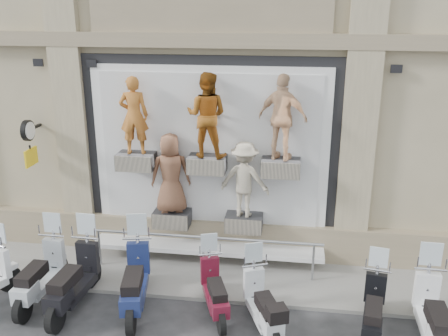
{
  "coord_description": "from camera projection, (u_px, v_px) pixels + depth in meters",
  "views": [
    {
      "loc": [
        1.79,
        -7.29,
        5.57
      ],
      "look_at": [
        0.46,
        1.9,
        2.49
      ],
      "focal_mm": 40.0,
      "sensor_mm": 36.0,
      "label": 1
    }
  ],
  "objects": [
    {
      "name": "ground",
      "position": [
        183.0,
        333.0,
        8.84
      ],
      "size": [
        90.0,
        90.0,
        0.0
      ],
      "primitive_type": "plane",
      "color": "#2A2A2C",
      "rests_on": "ground"
    },
    {
      "name": "sidewalk",
      "position": [
        204.0,
        271.0,
        10.8
      ],
      "size": [
        16.0,
        2.2,
        0.08
      ],
      "primitive_type": "cube",
      "color": "gray",
      "rests_on": "ground"
    },
    {
      "name": "shop_vitrine",
      "position": [
        212.0,
        158.0,
        10.64
      ],
      "size": [
        5.6,
        0.83,
        4.3
      ],
      "color": "black",
      "rests_on": "ground"
    },
    {
      "name": "guard_rail",
      "position": [
        203.0,
        256.0,
        10.58
      ],
      "size": [
        5.06,
        0.1,
        0.93
      ],
      "primitive_type": null,
      "color": "#9EA0A5",
      "rests_on": "ground"
    },
    {
      "name": "clock_sign_bracket",
      "position": [
        29.0,
        137.0,
        10.81
      ],
      "size": [
        0.1,
        0.8,
        1.02
      ],
      "color": "black",
      "rests_on": "ground"
    },
    {
      "name": "scooter_c",
      "position": [
        39.0,
        264.0,
        9.57
      ],
      "size": [
        0.61,
        1.97,
        1.59
      ],
      "primitive_type": null,
      "rotation": [
        0.0,
        0.0,
        -0.02
      ],
      "color": "#ADB4BC",
      "rests_on": "ground"
    },
    {
      "name": "scooter_d",
      "position": [
        73.0,
        269.0,
        9.32
      ],
      "size": [
        0.71,
        2.09,
        1.67
      ],
      "primitive_type": null,
      "rotation": [
        0.0,
        0.0,
        -0.05
      ],
      "color": "black",
      "rests_on": "ground"
    },
    {
      "name": "scooter_e",
      "position": [
        134.0,
        270.0,
        9.28
      ],
      "size": [
        0.99,
        2.15,
        1.68
      ],
      "primitive_type": null,
      "rotation": [
        0.0,
        0.0,
        0.19
      ],
      "color": "navy",
      "rests_on": "ground"
    },
    {
      "name": "scooter_f",
      "position": [
        215.0,
        281.0,
        9.19
      ],
      "size": [
        1.05,
        1.77,
        1.39
      ],
      "primitive_type": null,
      "rotation": [
        0.0,
        0.0,
        0.35
      ],
      "color": "#5A0F20",
      "rests_on": "ground"
    },
    {
      "name": "scooter_g",
      "position": [
        263.0,
        295.0,
        8.68
      ],
      "size": [
        1.15,
        1.85,
        1.45
      ],
      "primitive_type": null,
      "rotation": [
        0.0,
        0.0,
        0.38
      ],
      "color": "silver",
      "rests_on": "ground"
    },
    {
      "name": "scooter_h",
      "position": [
        374.0,
        300.0,
        8.55
      ],
      "size": [
        0.82,
        1.83,
        1.44
      ],
      "primitive_type": null,
      "rotation": [
        0.0,
        0.0,
        -0.18
      ],
      "color": "black",
      "rests_on": "ground"
    },
    {
      "name": "scooter_i",
      "position": [
        435.0,
        305.0,
        8.24
      ],
      "size": [
        0.63,
        2.03,
        1.64
      ],
      "primitive_type": null,
      "rotation": [
        0.0,
        0.0,
        -0.02
      ],
      "color": "white",
      "rests_on": "ground"
    }
  ]
}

